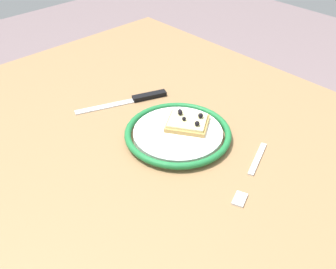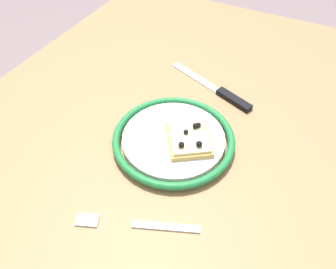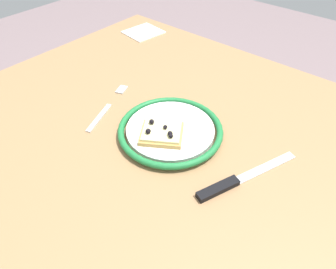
{
  "view_description": "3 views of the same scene",
  "coord_description": "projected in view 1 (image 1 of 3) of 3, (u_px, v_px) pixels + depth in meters",
  "views": [
    {
      "loc": [
        -0.52,
        0.48,
        1.27
      ],
      "look_at": [
        -0.02,
        0.01,
        0.75
      ],
      "focal_mm": 41.32,
      "sensor_mm": 36.0,
      "label": 1
    },
    {
      "loc": [
        -0.42,
        -0.2,
        1.22
      ],
      "look_at": [
        -0.02,
        0.0,
        0.75
      ],
      "focal_mm": 35.0,
      "sensor_mm": 36.0,
      "label": 2
    },
    {
      "loc": [
        0.3,
        -0.4,
        1.2
      ],
      "look_at": [
        -0.02,
        -0.03,
        0.75
      ],
      "focal_mm": 32.05,
      "sensor_mm": 36.0,
      "label": 3
    }
  ],
  "objects": [
    {
      "name": "dining_table",
      "position": [
        167.0,
        159.0,
        0.93
      ],
      "size": [
        1.19,
        0.92,
        0.73
      ],
      "color": "#936D47",
      "rests_on": "ground_plane"
    },
    {
      "name": "fork",
      "position": [
        251.0,
        173.0,
        0.78
      ],
      "size": [
        0.09,
        0.19,
        0.0
      ],
      "color": "silver",
      "rests_on": "dining_table"
    },
    {
      "name": "pizza_slice_near",
      "position": [
        188.0,
        122.0,
        0.88
      ],
      "size": [
        0.12,
        0.12,
        0.03
      ],
      "color": "tan",
      "rests_on": "plate"
    },
    {
      "name": "plate",
      "position": [
        178.0,
        133.0,
        0.87
      ],
      "size": [
        0.24,
        0.24,
        0.02
      ],
      "color": "white",
      "rests_on": "dining_table"
    },
    {
      "name": "knife",
      "position": [
        138.0,
        99.0,
        1.0
      ],
      "size": [
        0.1,
        0.23,
        0.01
      ],
      "color": "silver",
      "rests_on": "dining_table"
    }
  ]
}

